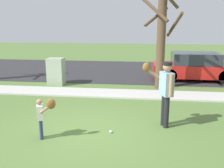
{
  "coord_description": "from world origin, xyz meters",
  "views": [
    {
      "loc": [
        1.43,
        -6.0,
        2.81
      ],
      "look_at": [
        0.54,
        1.25,
        1.0
      ],
      "focal_mm": 40.49,
      "sensor_mm": 36.0,
      "label": 1
    }
  ],
  "objects_px": {
    "person_adult": "(165,87)",
    "street_tree_near": "(161,36)",
    "utility_cabinet": "(56,71)",
    "parked_hatchback_red": "(195,67)",
    "baseball": "(111,132)",
    "person_child": "(43,113)"
  },
  "relations": [
    {
      "from": "street_tree_near",
      "to": "utility_cabinet",
      "type": "bearing_deg",
      "value": 178.78
    },
    {
      "from": "person_adult",
      "to": "parked_hatchback_red",
      "type": "height_order",
      "value": "person_adult"
    },
    {
      "from": "person_child",
      "to": "baseball",
      "type": "relative_size",
      "value": 14.31
    },
    {
      "from": "street_tree_near",
      "to": "person_adult",
      "type": "bearing_deg",
      "value": -91.84
    },
    {
      "from": "person_adult",
      "to": "baseball",
      "type": "bearing_deg",
      "value": 3.72
    },
    {
      "from": "person_adult",
      "to": "utility_cabinet",
      "type": "relative_size",
      "value": 1.47
    },
    {
      "from": "street_tree_near",
      "to": "person_child",
      "type": "bearing_deg",
      "value": -120.11
    },
    {
      "from": "person_adult",
      "to": "utility_cabinet",
      "type": "bearing_deg",
      "value": -63.76
    },
    {
      "from": "parked_hatchback_red",
      "to": "person_adult",
      "type": "bearing_deg",
      "value": -107.86
    },
    {
      "from": "street_tree_near",
      "to": "parked_hatchback_red",
      "type": "xyz_separation_m",
      "value": [
        1.8,
        1.85,
        -1.56
      ]
    },
    {
      "from": "utility_cabinet",
      "to": "baseball",
      "type": "bearing_deg",
      "value": -57.32
    },
    {
      "from": "person_child",
      "to": "parked_hatchback_red",
      "type": "height_order",
      "value": "parked_hatchback_red"
    },
    {
      "from": "person_child",
      "to": "baseball",
      "type": "distance_m",
      "value": 1.78
    },
    {
      "from": "utility_cabinet",
      "to": "parked_hatchback_red",
      "type": "bearing_deg",
      "value": 15.25
    },
    {
      "from": "street_tree_near",
      "to": "parked_hatchback_red",
      "type": "height_order",
      "value": "street_tree_near"
    },
    {
      "from": "baseball",
      "to": "utility_cabinet",
      "type": "bearing_deg",
      "value": 122.68
    },
    {
      "from": "person_adult",
      "to": "baseball",
      "type": "xyz_separation_m",
      "value": [
        -1.37,
        -0.61,
        -1.07
      ]
    },
    {
      "from": "baseball",
      "to": "person_child",
      "type": "bearing_deg",
      "value": -161.2
    },
    {
      "from": "person_child",
      "to": "baseball",
      "type": "bearing_deg",
      "value": -1.52
    },
    {
      "from": "person_child",
      "to": "utility_cabinet",
      "type": "xyz_separation_m",
      "value": [
        -1.55,
        5.41,
        -0.08
      ]
    },
    {
      "from": "person_adult",
      "to": "person_child",
      "type": "distance_m",
      "value": 3.19
    },
    {
      "from": "person_adult",
      "to": "street_tree_near",
      "type": "height_order",
      "value": "street_tree_near"
    }
  ]
}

